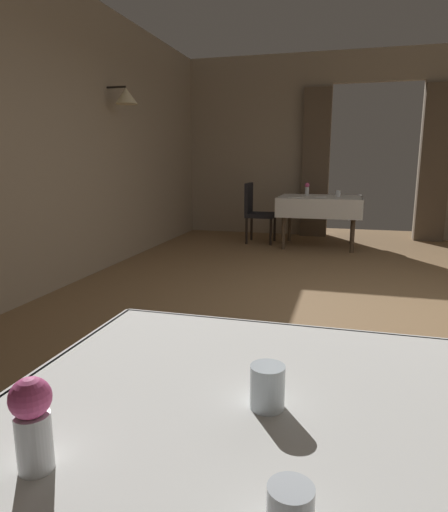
{
  "coord_description": "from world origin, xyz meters",
  "views": [
    {
      "loc": [
        -0.38,
        -3.76,
        1.27
      ],
      "look_at": [
        -1.43,
        0.1,
        0.42
      ],
      "focal_mm": 31.6,
      "sensor_mm": 36.0,
      "label": 1
    }
  ],
  "objects_px": {
    "chair_mid_left": "(256,210)",
    "plate_mid_c": "(295,197)",
    "flower_vase_near": "(32,421)",
    "dining_table_mid": "(320,203)",
    "glass_near_c": "(267,387)",
    "flower_vase_mid": "(307,189)",
    "plate_mid_d": "(321,197)",
    "dining_table_near": "(320,457)",
    "glass_mid_b": "(338,193)"
  },
  "relations": [
    {
      "from": "chair_mid_left",
      "to": "flower_vase_near",
      "type": "distance_m",
      "value": 6.44
    },
    {
      "from": "chair_mid_left",
      "to": "plate_mid_c",
      "type": "bearing_deg",
      "value": -29.49
    },
    {
      "from": "dining_table_near",
      "to": "plate_mid_d",
      "type": "distance_m",
      "value": 5.91
    },
    {
      "from": "chair_mid_left",
      "to": "flower_vase_mid",
      "type": "bearing_deg",
      "value": 0.87
    },
    {
      "from": "chair_mid_left",
      "to": "glass_mid_b",
      "type": "height_order",
      "value": "chair_mid_left"
    },
    {
      "from": "chair_mid_left",
      "to": "flower_vase_near",
      "type": "height_order",
      "value": "chair_mid_left"
    },
    {
      "from": "flower_vase_mid",
      "to": "plate_mid_c",
      "type": "distance_m",
      "value": 0.41
    },
    {
      "from": "dining_table_near",
      "to": "glass_mid_b",
      "type": "xyz_separation_m",
      "value": [
        -0.11,
        6.04,
        0.13
      ]
    },
    {
      "from": "glass_near_c",
      "to": "flower_vase_mid",
      "type": "relative_size",
      "value": 0.49
    },
    {
      "from": "glass_mid_b",
      "to": "flower_vase_mid",
      "type": "bearing_deg",
      "value": 173.54
    },
    {
      "from": "chair_mid_left",
      "to": "glass_near_c",
      "type": "xyz_separation_m",
      "value": [
        1.23,
        -6.07,
        0.28
      ]
    },
    {
      "from": "flower_vase_near",
      "to": "glass_mid_b",
      "type": "bearing_deg",
      "value": 86.81
    },
    {
      "from": "dining_table_near",
      "to": "chair_mid_left",
      "type": "bearing_deg",
      "value": 102.47
    },
    {
      "from": "glass_near_c",
      "to": "glass_mid_b",
      "type": "bearing_deg",
      "value": 89.94
    },
    {
      "from": "flower_vase_near",
      "to": "plate_mid_d",
      "type": "xyz_separation_m",
      "value": [
        0.11,
        6.18,
        -0.08
      ]
    },
    {
      "from": "dining_table_near",
      "to": "dining_table_mid",
      "type": "bearing_deg",
      "value": 93.42
    },
    {
      "from": "dining_table_near",
      "to": "flower_vase_near",
      "type": "xyz_separation_m",
      "value": [
        -0.46,
        -0.28,
        0.18
      ]
    },
    {
      "from": "flower_vase_mid",
      "to": "chair_mid_left",
      "type": "bearing_deg",
      "value": -179.13
    },
    {
      "from": "glass_near_c",
      "to": "dining_table_mid",
      "type": "bearing_deg",
      "value": 92.33
    },
    {
      "from": "dining_table_near",
      "to": "flower_vase_mid",
      "type": "height_order",
      "value": "flower_vase_mid"
    },
    {
      "from": "flower_vase_near",
      "to": "dining_table_mid",
      "type": "bearing_deg",
      "value": 89.05
    },
    {
      "from": "plate_mid_c",
      "to": "plate_mid_d",
      "type": "relative_size",
      "value": 1.24
    },
    {
      "from": "flower_vase_mid",
      "to": "glass_near_c",
      "type": "bearing_deg",
      "value": -85.76
    },
    {
      "from": "dining_table_near",
      "to": "flower_vase_mid",
      "type": "xyz_separation_m",
      "value": [
        -0.57,
        6.1,
        0.19
      ]
    },
    {
      "from": "glass_near_c",
      "to": "glass_mid_b",
      "type": "distance_m",
      "value": 6.03
    },
    {
      "from": "glass_near_c",
      "to": "plate_mid_d",
      "type": "relative_size",
      "value": 0.52
    },
    {
      "from": "dining_table_mid",
      "to": "glass_near_c",
      "type": "height_order",
      "value": "glass_near_c"
    },
    {
      "from": "glass_mid_b",
      "to": "glass_near_c",
      "type": "bearing_deg",
      "value": -90.06
    },
    {
      "from": "dining_table_near",
      "to": "plate_mid_d",
      "type": "height_order",
      "value": "plate_mid_d"
    },
    {
      "from": "dining_table_mid",
      "to": "dining_table_near",
      "type": "bearing_deg",
      "value": -86.58
    },
    {
      "from": "glass_near_c",
      "to": "plate_mid_c",
      "type": "distance_m",
      "value": 5.73
    },
    {
      "from": "dining_table_near",
      "to": "flower_vase_near",
      "type": "distance_m",
      "value": 0.57
    },
    {
      "from": "dining_table_near",
      "to": "plate_mid_c",
      "type": "xyz_separation_m",
      "value": [
        -0.7,
        5.72,
        0.09
      ]
    },
    {
      "from": "dining_table_mid",
      "to": "plate_mid_d",
      "type": "distance_m",
      "value": 0.13
    },
    {
      "from": "dining_table_near",
      "to": "flower_vase_near",
      "type": "height_order",
      "value": "flower_vase_near"
    },
    {
      "from": "chair_mid_left",
      "to": "flower_vase_mid",
      "type": "distance_m",
      "value": 0.85
    },
    {
      "from": "chair_mid_left",
      "to": "plate_mid_c",
      "type": "relative_size",
      "value": 4.12
    },
    {
      "from": "plate_mid_d",
      "to": "dining_table_mid",
      "type": "bearing_deg",
      "value": 96.08
    },
    {
      "from": "dining_table_near",
      "to": "glass_near_c",
      "type": "height_order",
      "value": "glass_near_c"
    },
    {
      "from": "dining_table_mid",
      "to": "glass_near_c",
      "type": "distance_m",
      "value": 5.97
    },
    {
      "from": "dining_table_near",
      "to": "flower_vase_mid",
      "type": "distance_m",
      "value": 6.13
    },
    {
      "from": "plate_mid_c",
      "to": "dining_table_mid",
      "type": "bearing_deg",
      "value": 37.55
    },
    {
      "from": "glass_near_c",
      "to": "plate_mid_d",
      "type": "xyz_separation_m",
      "value": [
        -0.23,
        5.88,
        -0.04
      ]
    },
    {
      "from": "dining_table_mid",
      "to": "plate_mid_c",
      "type": "distance_m",
      "value": 0.44
    },
    {
      "from": "flower_vase_mid",
      "to": "glass_mid_b",
      "type": "xyz_separation_m",
      "value": [
        0.46,
        -0.05,
        -0.06
      ]
    },
    {
      "from": "dining_table_near",
      "to": "flower_vase_near",
      "type": "bearing_deg",
      "value": -148.43
    },
    {
      "from": "flower_vase_near",
      "to": "flower_vase_mid",
      "type": "distance_m",
      "value": 6.38
    },
    {
      "from": "chair_mid_left",
      "to": "glass_near_c",
      "type": "height_order",
      "value": "chair_mid_left"
    },
    {
      "from": "chair_mid_left",
      "to": "plate_mid_d",
      "type": "height_order",
      "value": "chair_mid_left"
    },
    {
      "from": "flower_vase_near",
      "to": "flower_vase_mid",
      "type": "xyz_separation_m",
      "value": [
        -0.1,
        6.38,
        0.01
      ]
    }
  ]
}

